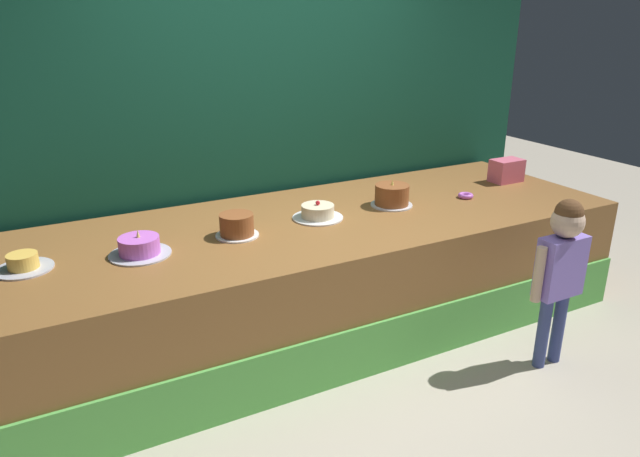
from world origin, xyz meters
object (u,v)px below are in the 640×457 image
pink_box (506,171)px  donut (466,196)px  child_figure (561,261)px  cake_right (318,212)px  cake_far_left (23,263)px  cake_left (139,247)px  cake_center (237,226)px  cake_far_right (392,196)px

pink_box → donut: pink_box is taller
child_figure → cake_right: child_figure is taller
child_figure → cake_far_left: bearing=158.0°
cake_left → cake_center: bearing=2.4°
pink_box → donut: size_ratio=2.23×
donut → cake_right: cake_right is taller
pink_box → cake_far_right: cake_far_right is taller
pink_box → cake_right: pink_box is taller
donut → cake_far_left: cake_far_left is taller
cake_right → cake_far_right: 0.58m
child_figure → cake_center: bearing=146.7°
pink_box → donut: 0.61m
cake_far_right → cake_right: bearing=179.6°
cake_far_left → cake_left: 0.58m
donut → cake_center: bearing=178.4°
donut → cake_right: (-1.15, 0.11, 0.02)m
cake_far_right → child_figure: bearing=-68.5°
donut → cake_far_right: 0.59m
pink_box → cake_right: bearing=-177.2°
cake_far_right → cake_far_left: bearing=179.8°
donut → pink_box: bearing=18.3°
cake_far_left → cake_right: (1.73, -0.00, 0.01)m
cake_left → cake_far_left: bearing=171.7°
cake_far_left → cake_right: size_ratio=0.89×
cake_far_left → cake_right: cake_right is taller
cake_left → cake_far_right: size_ratio=1.17×
child_figure → cake_center: child_figure is taller
cake_center → cake_far_left: bearing=177.0°
child_figure → donut: bearing=81.8°
cake_left → cake_right: bearing=4.1°
donut → cake_center: size_ratio=0.42×
cake_left → donut: bearing=-0.6°
cake_far_left → cake_center: (1.15, -0.06, 0.03)m
pink_box → cake_left: (-2.89, -0.17, -0.04)m
cake_center → child_figure: bearing=-33.3°
child_figure → pink_box: 1.40m
pink_box → cake_far_left: pink_box is taller
cake_center → cake_right: 0.58m
cake_right → cake_far_left: bearing=179.9°
cake_center → cake_right: size_ratio=0.79×
pink_box → cake_right: 1.73m
child_figure → cake_left: (-2.16, 1.02, 0.13)m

